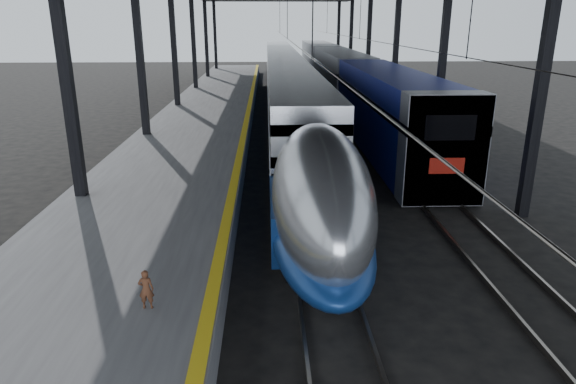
{
  "coord_description": "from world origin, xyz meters",
  "views": [
    {
      "loc": [
        0.54,
        -11.81,
        6.59
      ],
      "look_at": [
        1.11,
        1.99,
        2.0
      ],
      "focal_mm": 32.0,
      "sensor_mm": 36.0,
      "label": 1
    }
  ],
  "objects": [
    {
      "name": "second_train",
      "position": [
        7.0,
        33.11,
        2.13
      ],
      "size": [
        3.05,
        56.05,
        4.2
      ],
      "color": "navy",
      "rests_on": "ground"
    },
    {
      "name": "ground",
      "position": [
        0.0,
        0.0,
        0.0
      ],
      "size": [
        160.0,
        160.0,
        0.0
      ],
      "primitive_type": "plane",
      "color": "black",
      "rests_on": "ground"
    },
    {
      "name": "yellow_strip",
      "position": [
        -0.7,
        20.0,
        1.0
      ],
      "size": [
        0.3,
        80.0,
        0.01
      ],
      "primitive_type": "cube",
      "color": "gold",
      "rests_on": "platform"
    },
    {
      "name": "tgv_train",
      "position": [
        2.0,
        29.11,
        1.88
      ],
      "size": [
        2.8,
        65.2,
        4.02
      ],
      "color": "#AAACB1",
      "rests_on": "ground"
    },
    {
      "name": "rails",
      "position": [
        4.5,
        20.0,
        0.08
      ],
      "size": [
        6.52,
        80.0,
        0.16
      ],
      "color": "slate",
      "rests_on": "ground"
    },
    {
      "name": "platform",
      "position": [
        -3.5,
        20.0,
        0.5
      ],
      "size": [
        6.0,
        80.0,
        1.0
      ],
      "primitive_type": "cube",
      "color": "#4C4C4F",
      "rests_on": "ground"
    },
    {
      "name": "child",
      "position": [
        -1.96,
        -2.44,
        1.43
      ],
      "size": [
        0.32,
        0.21,
        0.86
      ],
      "primitive_type": "imported",
      "rotation": [
        0.0,
        0.0,
        3.16
      ],
      "color": "#522D1B",
      "rests_on": "platform"
    }
  ]
}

